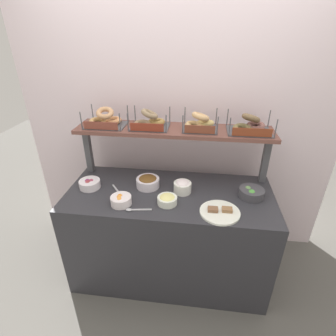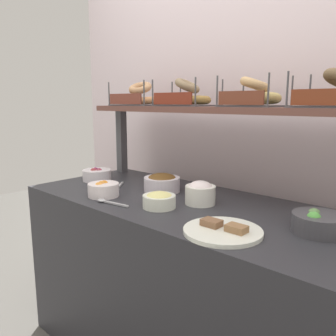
% 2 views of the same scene
% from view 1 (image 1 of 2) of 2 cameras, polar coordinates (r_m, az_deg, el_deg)
% --- Properties ---
extents(ground_plane, '(8.00, 8.00, 0.00)m').
position_cam_1_polar(ground_plane, '(2.61, 0.29, -21.09)').
color(ground_plane, '#595651').
extents(back_wall, '(2.80, 0.06, 2.40)m').
position_cam_1_polar(back_wall, '(2.39, 1.98, 9.04)').
color(back_wall, silver).
rests_on(back_wall, ground_plane).
extents(deli_counter, '(1.60, 0.70, 0.85)m').
position_cam_1_polar(deli_counter, '(2.31, 0.32, -14.18)').
color(deli_counter, '#2D2D33').
rests_on(deli_counter, ground_plane).
extents(shelf_riser_left, '(0.05, 0.05, 0.40)m').
position_cam_1_polar(shelf_riser_left, '(2.37, -16.94, 3.76)').
color(shelf_riser_left, '#4C4C51').
rests_on(shelf_riser_left, deli_counter).
extents(shelf_riser_right, '(0.05, 0.05, 0.40)m').
position_cam_1_polar(shelf_riser_right, '(2.24, 20.43, 1.74)').
color(shelf_riser_right, '#4C4C51').
rests_on(shelf_riser_right, deli_counter).
extents(upper_shelf, '(1.56, 0.32, 0.03)m').
position_cam_1_polar(upper_shelf, '(2.10, 1.28, 8.25)').
color(upper_shelf, brown).
rests_on(upper_shelf, shelf_riser_left).
extents(bowl_beet_salad, '(0.17, 0.17, 0.08)m').
position_cam_1_polar(bowl_beet_salad, '(2.18, -16.66, -3.30)').
color(bowl_beet_salad, white).
rests_on(bowl_beet_salad, deli_counter).
extents(bowl_chocolate_spread, '(0.18, 0.18, 0.09)m').
position_cam_1_polar(bowl_chocolate_spread, '(2.10, -4.41, -2.96)').
color(bowl_chocolate_spread, white).
rests_on(bowl_chocolate_spread, deli_counter).
extents(bowl_fruit_salad, '(0.15, 0.15, 0.07)m').
position_cam_1_polar(bowl_fruit_salad, '(1.93, -10.20, -6.88)').
color(bowl_fruit_salad, white).
rests_on(bowl_fruit_salad, deli_counter).
extents(bowl_egg_salad, '(0.14, 0.14, 0.07)m').
position_cam_1_polar(bowl_egg_salad, '(1.91, -0.07, -6.87)').
color(bowl_egg_salad, white).
rests_on(bowl_egg_salad, deli_counter).
extents(bowl_veggie_mix, '(0.18, 0.18, 0.08)m').
position_cam_1_polar(bowl_veggie_mix, '(2.08, 17.63, -5.12)').
color(bowl_veggie_mix, '#444349').
rests_on(bowl_veggie_mix, deli_counter).
extents(bowl_cream_cheese, '(0.14, 0.14, 0.11)m').
position_cam_1_polar(bowl_cream_cheese, '(2.03, 3.16, -3.98)').
color(bowl_cream_cheese, white).
rests_on(bowl_cream_cheese, deli_counter).
extents(serving_plate_white, '(0.28, 0.28, 0.04)m').
position_cam_1_polar(serving_plate_white, '(1.87, 11.19, -9.34)').
color(serving_plate_white, white).
rests_on(serving_plate_white, deli_counter).
extents(serving_spoon_near_plate, '(0.12, 0.15, 0.01)m').
position_cam_1_polar(serving_spoon_near_plate, '(2.08, -10.77, -5.11)').
color(serving_spoon_near_plate, '#B7B7BC').
rests_on(serving_spoon_near_plate, deli_counter).
extents(serving_spoon_by_edge, '(0.18, 0.05, 0.01)m').
position_cam_1_polar(serving_spoon_by_edge, '(1.87, -7.26, -8.98)').
color(serving_spoon_by_edge, '#B7B7BC').
rests_on(serving_spoon_by_edge, deli_counter).
extents(bagel_basket_sesame, '(0.32, 0.26, 0.15)m').
position_cam_1_polar(bagel_basket_sesame, '(2.20, -13.46, 10.09)').
color(bagel_basket_sesame, '#4C4C51').
rests_on(bagel_basket_sesame, upper_shelf).
extents(bagel_basket_everything, '(0.30, 0.26, 0.15)m').
position_cam_1_polar(bagel_basket_everything, '(2.11, -4.05, 10.03)').
color(bagel_basket_everything, '#4C4C51').
rests_on(bagel_basket_everything, upper_shelf).
extents(bagel_basket_plain, '(0.28, 0.26, 0.14)m').
position_cam_1_polar(bagel_basket_plain, '(2.07, 6.95, 9.64)').
color(bagel_basket_plain, '#4C4C51').
rests_on(bagel_basket_plain, upper_shelf).
extents(bagel_basket_poppy, '(0.33, 0.26, 0.16)m').
position_cam_1_polar(bagel_basket_poppy, '(2.09, 17.32, 8.71)').
color(bagel_basket_poppy, '#4C4C51').
rests_on(bagel_basket_poppy, upper_shelf).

